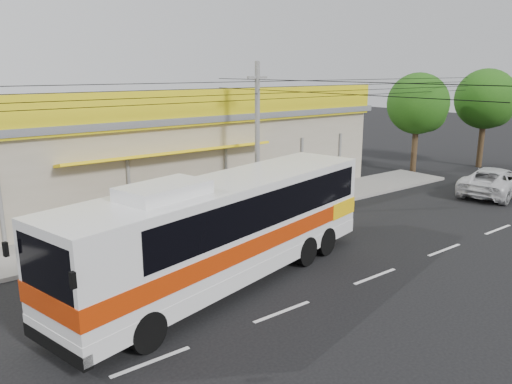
% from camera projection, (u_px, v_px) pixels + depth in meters
% --- Properties ---
extents(ground, '(120.00, 120.00, 0.00)m').
position_uv_depth(ground, '(321.00, 255.00, 18.22)').
color(ground, black).
rests_on(ground, ground).
extents(sidewalk, '(30.00, 3.20, 0.15)m').
position_uv_depth(sidewalk, '(228.00, 216.00, 22.81)').
color(sidewalk, gray).
rests_on(sidewalk, ground).
extents(lane_markings, '(50.00, 0.12, 0.01)m').
position_uv_depth(lane_markings, '(375.00, 276.00, 16.30)').
color(lane_markings, silver).
rests_on(lane_markings, ground).
extents(storefront_building, '(22.60, 9.20, 5.70)m').
position_uv_depth(storefront_building, '(168.00, 152.00, 26.52)').
color(storefront_building, gray).
rests_on(storefront_building, ground).
extents(coach_bus, '(12.15, 5.26, 3.66)m').
position_uv_depth(coach_bus, '(231.00, 222.00, 15.51)').
color(coach_bus, silver).
rests_on(coach_bus, ground).
extents(motorbike_red, '(1.76, 1.01, 0.87)m').
position_uv_depth(motorbike_red, '(160.00, 229.00, 19.28)').
color(motorbike_red, maroon).
rests_on(motorbike_red, sidewalk).
extents(white_car, '(5.76, 3.46, 1.50)m').
position_uv_depth(white_car, '(495.00, 181.00, 26.72)').
color(white_car, silver).
rests_on(white_car, ground).
extents(utility_pole, '(34.00, 14.00, 6.93)m').
position_uv_depth(utility_pole, '(257.00, 90.00, 21.74)').
color(utility_pole, '#62625F').
rests_on(utility_pole, ground).
extents(tree_near, '(3.86, 3.86, 6.41)m').
position_uv_depth(tree_near, '(420.00, 106.00, 31.65)').
color(tree_near, black).
rests_on(tree_near, ground).
extents(tree_far, '(4.01, 4.01, 6.66)m').
position_uv_depth(tree_far, '(487.00, 101.00, 33.51)').
color(tree_far, black).
rests_on(tree_far, ground).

